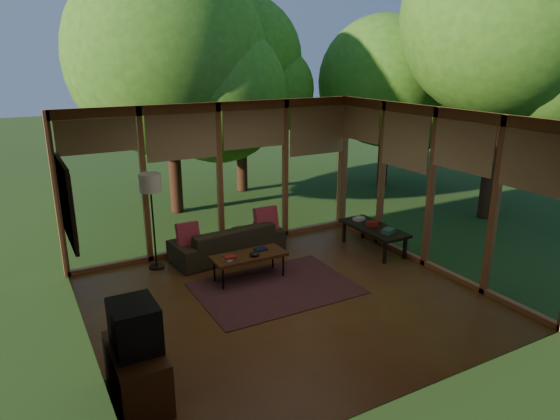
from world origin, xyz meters
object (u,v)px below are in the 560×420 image
media_cabinet (137,373)px  television (134,326)px  sofa (228,241)px  coffee_table (249,256)px  floor_lamp (151,188)px  side_console (374,229)px

media_cabinet → television: size_ratio=1.82×
sofa → media_cabinet: size_ratio=2.03×
coffee_table → television: bearing=-137.2°
sofa → media_cabinet: media_cabinet is taller
sofa → floor_lamp: (-1.28, 0.12, 1.11)m
floor_lamp → coffee_table: floor_lamp is taller
media_cabinet → sofa: bearing=53.1°
side_console → television: bearing=-156.2°
television → floor_lamp: floor_lamp is taller
media_cabinet → television: 0.55m
media_cabinet → floor_lamp: (1.10, 3.28, 1.11)m
floor_lamp → coffee_table: (1.20, -1.17, -1.01)m
television → side_console: size_ratio=0.39×
media_cabinet → television: television is taller
television → media_cabinet: bearing=180.0°
sofa → television: television is taller
television → coffee_table: size_ratio=0.46×
media_cabinet → side_console: 5.32m
floor_lamp → television: bearing=-108.2°
sofa → coffee_table: sofa is taller
floor_lamp → side_console: (3.77, -1.14, -1.00)m
television → floor_lamp: 3.50m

